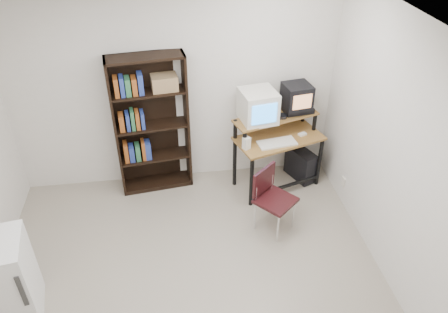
{
  "coord_description": "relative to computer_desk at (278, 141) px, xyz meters",
  "views": [
    {
      "loc": [
        -0.1,
        -2.88,
        3.63
      ],
      "look_at": [
        0.48,
        1.1,
        0.86
      ],
      "focal_mm": 35.0,
      "sensor_mm": 36.0,
      "label": 1
    }
  ],
  "objects": [
    {
      "name": "mouse",
      "position": [
        0.31,
        -0.0,
        0.07
      ],
      "size": [
        0.11,
        0.09,
        0.03
      ],
      "primitive_type": "cube",
      "rotation": [
        0.0,
        0.0,
        0.35
      ],
      "color": "white",
      "rests_on": "mousepad"
    },
    {
      "name": "vcr",
      "position": [
        0.27,
        0.18,
        0.34
      ],
      "size": [
        0.39,
        0.31,
        0.08
      ],
      "primitive_type": "cube",
      "rotation": [
        0.0,
        0.0,
        0.13
      ],
      "color": "black",
      "rests_on": "computer_desk"
    },
    {
      "name": "bookshelf",
      "position": [
        -1.57,
        0.24,
        0.25
      ],
      "size": [
        0.93,
        0.41,
        1.81
      ],
      "rotation": [
        0.0,
        0.0,
        0.12
      ],
      "color": "black",
      "rests_on": "floor"
    },
    {
      "name": "floor",
      "position": [
        -1.24,
        -1.62,
        -0.68
      ],
      "size": [
        4.0,
        4.0,
        0.01
      ],
      "primitive_type": "cube",
      "color": "#9E9483",
      "rests_on": "ground"
    },
    {
      "name": "mini_fridge",
      "position": [
        -2.96,
        -1.62,
        -0.22
      ],
      "size": [
        0.61,
        0.61,
        0.91
      ],
      "rotation": [
        0.0,
        0.0,
        0.15
      ],
      "color": "white",
      "rests_on": "floor"
    },
    {
      "name": "wall_outlet",
      "position": [
        0.74,
        -0.47,
        -0.37
      ],
      "size": [
        0.02,
        0.08,
        0.12
      ],
      "primitive_type": "cube",
      "color": "beige",
      "rests_on": "right_wall"
    },
    {
      "name": "computer_desk",
      "position": [
        0.0,
        0.0,
        0.0
      ],
      "size": [
        1.19,
        0.83,
        0.98
      ],
      "rotation": [
        0.0,
        0.0,
        0.3
      ],
      "color": "olive",
      "rests_on": "floor"
    },
    {
      "name": "crt_monitor",
      "position": [
        -0.27,
        0.04,
        0.49
      ],
      "size": [
        0.47,
        0.47,
        0.39
      ],
      "rotation": [
        0.0,
        0.0,
        0.16
      ],
      "color": "silver",
      "rests_on": "computer_desk"
    },
    {
      "name": "cd_spindle",
      "position": [
        0.04,
        0.05,
        0.32
      ],
      "size": [
        0.13,
        0.13,
        0.05
      ],
      "primitive_type": "cylinder",
      "rotation": [
        0.0,
        0.0,
        0.1
      ],
      "color": "#26262B",
      "rests_on": "computer_desk"
    },
    {
      "name": "crt_tv",
      "position": [
        0.24,
        0.16,
        0.53
      ],
      "size": [
        0.37,
        0.36,
        0.3
      ],
      "rotation": [
        0.0,
        0.0,
        0.15
      ],
      "color": "black",
      "rests_on": "vcr"
    },
    {
      "name": "keyboard",
      "position": [
        -0.06,
        -0.15,
        0.06
      ],
      "size": [
        0.49,
        0.27,
        0.03
      ],
      "primitive_type": "cube",
      "rotation": [
        0.0,
        0.0,
        0.14
      ],
      "color": "silver",
      "rests_on": "computer_desk"
    },
    {
      "name": "mousepad",
      "position": [
        0.32,
        -0.01,
        0.05
      ],
      "size": [
        0.28,
        0.27,
        0.01
      ],
      "primitive_type": "cube",
      "rotation": [
        0.0,
        0.0,
        0.54
      ],
      "color": "black",
      "rests_on": "computer_desk"
    },
    {
      "name": "desk_speaker",
      "position": [
        -0.45,
        -0.2,
        0.13
      ],
      "size": [
        0.11,
        0.1,
        0.17
      ],
      "primitive_type": "cube",
      "rotation": [
        0.0,
        0.0,
        0.52
      ],
      "color": "silver",
      "rests_on": "computer_desk"
    },
    {
      "name": "pc_tower",
      "position": [
        0.37,
        0.09,
        -0.46
      ],
      "size": [
        0.36,
        0.49,
        0.42
      ],
      "primitive_type": "cube",
      "rotation": [
        0.0,
        0.0,
        0.41
      ],
      "color": "black",
      "rests_on": "floor"
    },
    {
      "name": "right_wall",
      "position": [
        0.76,
        -1.62,
        0.63
      ],
      "size": [
        0.01,
        4.0,
        2.6
      ],
      "primitive_type": "cube",
      "color": "silver",
      "rests_on": "floor"
    },
    {
      "name": "school_chair",
      "position": [
        -0.26,
        -0.79,
        -0.19
      ],
      "size": [
        0.56,
        0.56,
        0.79
      ],
      "rotation": [
        0.0,
        0.0,
        0.72
      ],
      "color": "black",
      "rests_on": "floor"
    },
    {
      "name": "back_wall",
      "position": [
        -1.24,
        0.38,
        0.63
      ],
      "size": [
        4.0,
        0.01,
        2.6
      ],
      "primitive_type": "cube",
      "color": "silver",
      "rests_on": "floor"
    },
    {
      "name": "ceiling",
      "position": [
        -1.24,
        -1.62,
        1.93
      ],
      "size": [
        4.0,
        4.0,
        0.01
      ],
      "primitive_type": "cube",
      "color": "white",
      "rests_on": "back_wall"
    }
  ]
}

